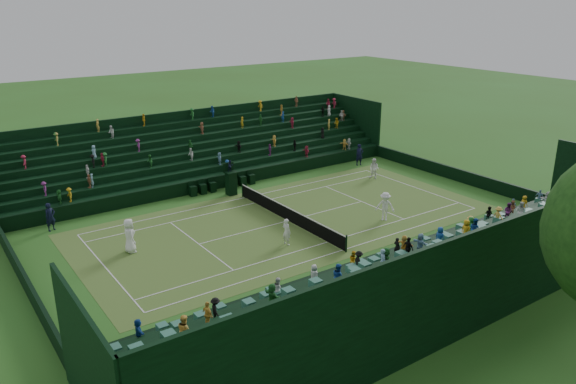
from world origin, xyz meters
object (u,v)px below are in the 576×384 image
object	(u,v)px
player_far_east	(385,206)
player_near_east	(287,232)
tennis_net	(288,214)
umpire_chair	(231,180)
player_near_west	(129,236)
player_far_west	(374,169)

from	to	relation	value
player_far_east	player_near_east	bearing A→B (deg)	-134.27
tennis_net	umpire_chair	world-z (taller)	umpire_chair
player_near_east	player_far_east	distance (m)	7.46
tennis_net	player_near_west	bearing A→B (deg)	-97.16
player_far_east	player_near_west	bearing A→B (deg)	-147.67
tennis_net	player_far_east	distance (m)	6.31
player_far_west	player_far_east	xyz separation A→B (m)	(6.98, -5.60, 0.12)
player_near_west	player_far_east	distance (m)	16.02
player_far_west	player_far_east	bearing A→B (deg)	-60.35
umpire_chair	player_far_east	bearing A→B (deg)	29.32
player_near_east	player_near_west	bearing A→B (deg)	50.06
tennis_net	umpire_chair	size ratio (longest dim) A/B	4.42
player_near_west	player_near_east	size ratio (longest dim) A/B	1.24
player_near_east	player_far_east	world-z (taller)	player_far_east
tennis_net	player_far_west	xyz separation A→B (m)	(-3.53, 10.86, 0.31)
tennis_net	player_far_west	distance (m)	11.42
player_near_east	player_far_west	bearing A→B (deg)	-75.21
player_near_west	player_far_west	bearing A→B (deg)	-83.69
player_far_west	player_near_east	bearing A→B (deg)	-85.11
player_near_east	umpire_chair	bearing A→B (deg)	-21.91
player_far_west	player_far_east	world-z (taller)	player_far_east
player_near_west	player_near_east	xyz separation A→B (m)	(4.23, 7.87, -0.19)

